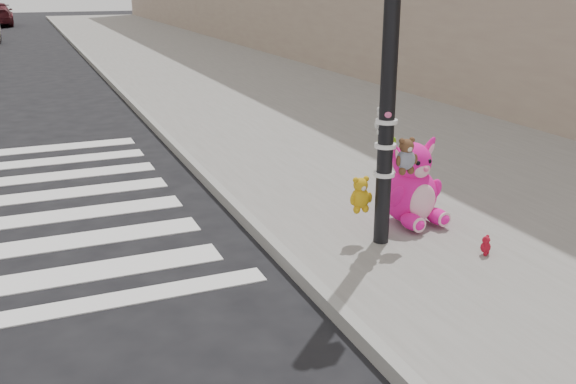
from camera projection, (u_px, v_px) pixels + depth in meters
name	position (u px, v px, depth m)	size (l,w,h in m)	color
sidewalk_near	(291.00, 102.00, 14.90)	(7.00, 80.00, 0.14)	slate
curb_edge	(142.00, 114.00, 13.65)	(0.12, 80.00, 0.15)	gray
signal_pole	(388.00, 83.00, 6.30)	(0.68, 0.48, 4.00)	black
pink_bunny	(412.00, 189.00, 7.23)	(0.70, 0.78, 0.99)	#FF159E
red_teddy	(486.00, 245.00, 6.46)	(0.14, 0.10, 0.21)	#AB1125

